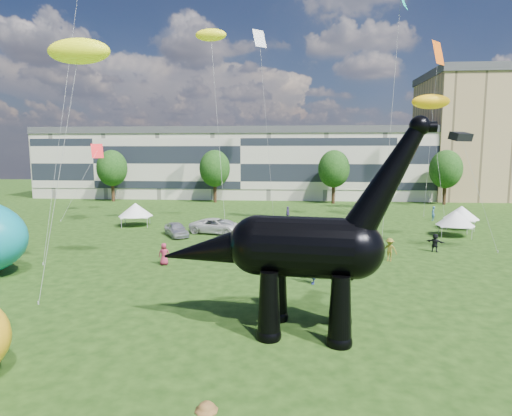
{
  "coord_description": "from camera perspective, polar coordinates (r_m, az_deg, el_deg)",
  "views": [
    {
      "loc": [
        0.87,
        -18.92,
        8.53
      ],
      "look_at": [
        -1.32,
        8.0,
        5.0
      ],
      "focal_mm": 30.0,
      "sensor_mm": 36.0,
      "label": 1
    }
  ],
  "objects": [
    {
      "name": "ground",
      "position": [
        20.77,
        1.92,
        -16.8
      ],
      "size": [
        220.0,
        220.0,
        0.0
      ],
      "primitive_type": "plane",
      "color": "#16330C",
      "rests_on": "ground"
    },
    {
      "name": "terrace_row",
      "position": [
        81.44,
        -1.62,
        5.66
      ],
      "size": [
        78.0,
        11.0,
        12.0
      ],
      "primitive_type": "cube",
      "color": "beige",
      "rests_on": "ground"
    },
    {
      "name": "apartment_block",
      "position": [
        92.63,
        29.95,
        7.99
      ],
      "size": [
        28.0,
        18.0,
        22.0
      ],
      "primitive_type": "cube",
      "color": "tan",
      "rests_on": "ground"
    },
    {
      "name": "tree_far_left",
      "position": [
        78.29,
        -18.66,
        5.42
      ],
      "size": [
        5.2,
        5.2,
        9.44
      ],
      "color": "#382314",
      "rests_on": "ground"
    },
    {
      "name": "tree_mid_left",
      "position": [
        73.09,
        -5.52,
        5.66
      ],
      "size": [
        5.2,
        5.2,
        9.44
      ],
      "color": "#382314",
      "rests_on": "ground"
    },
    {
      "name": "tree_mid_right",
      "position": [
        72.3,
        10.35,
        5.55
      ],
      "size": [
        5.2,
        5.2,
        9.44
      ],
      "color": "#382314",
      "rests_on": "ground"
    },
    {
      "name": "tree_far_right",
      "position": [
        76.21,
        24.0,
        5.12
      ],
      "size": [
        5.2,
        5.2,
        9.44
      ],
      "color": "#382314",
      "rests_on": "ground"
    },
    {
      "name": "dinosaur_sculpture",
      "position": [
        20.26,
        5.24,
        -5.62
      ],
      "size": [
        12.88,
        4.02,
        10.49
      ],
      "rotation": [
        0.0,
        0.0,
        -0.13
      ],
      "color": "black",
      "rests_on": "ground"
    },
    {
      "name": "car_silver",
      "position": [
        44.38,
        -10.57,
        -2.81
      ],
      "size": [
        3.66,
        4.54,
        1.45
      ],
      "primitive_type": "imported",
      "rotation": [
        0.0,
        0.0,
        0.54
      ],
      "color": "silver",
      "rests_on": "ground"
    },
    {
      "name": "car_grey",
      "position": [
        45.37,
        -3.96,
        -2.52
      ],
      "size": [
        4.25,
        1.57,
        1.39
      ],
      "primitive_type": "imported",
      "rotation": [
        0.0,
        0.0,
        1.55
      ],
      "color": "slate",
      "rests_on": "ground"
    },
    {
      "name": "car_white",
      "position": [
        45.36,
        -5.24,
        -2.41
      ],
      "size": [
        6.17,
        3.92,
        1.59
      ],
      "primitive_type": "imported",
      "rotation": [
        0.0,
        0.0,
        1.33
      ],
      "color": "silver",
      "rests_on": "ground"
    },
    {
      "name": "car_dark",
      "position": [
        45.99,
        6.54,
        -2.4
      ],
      "size": [
        4.13,
        5.2,
        1.41
      ],
      "primitive_type": "imported",
      "rotation": [
        0.0,
        0.0,
        -0.52
      ],
      "color": "#595960",
      "rests_on": "ground"
    },
    {
      "name": "gazebo_near",
      "position": [
        48.1,
        25.05,
        -1.27
      ],
      "size": [
        4.46,
        4.46,
        2.6
      ],
      "rotation": [
        0.0,
        0.0,
        -0.22
      ],
      "color": "white",
      "rests_on": "ground"
    },
    {
      "name": "gazebo_far",
      "position": [
        53.0,
        25.7,
        -0.57
      ],
      "size": [
        4.86,
        4.86,
        2.6
      ],
      "rotation": [
        0.0,
        0.0,
        -0.39
      ],
      "color": "white",
      "rests_on": "ground"
    },
    {
      "name": "gazebo_left",
      "position": [
        51.53,
        -15.77,
        -0.23
      ],
      "size": [
        4.65,
        4.65,
        2.7
      ],
      "rotation": [
        0.0,
        0.0,
        0.23
      ],
      "color": "white",
      "rests_on": "ground"
    },
    {
      "name": "visitors",
      "position": [
        33.46,
        4.79,
        -5.77
      ],
      "size": [
        42.11,
        45.21,
        1.87
      ],
      "color": "#365F88",
      "rests_on": "ground"
    }
  ]
}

